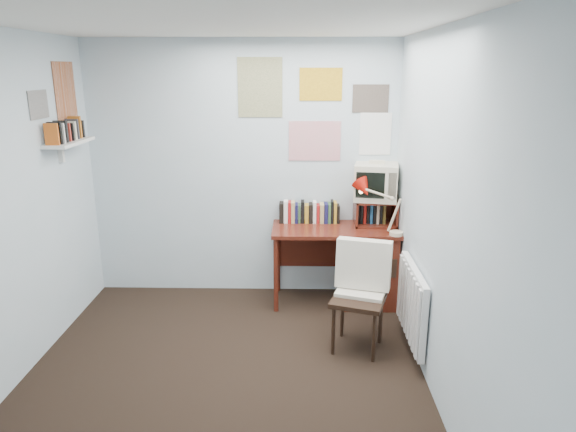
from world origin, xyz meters
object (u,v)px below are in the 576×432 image
Objects in this scene: tv_riser at (375,212)px; wall_shelf at (69,142)px; radiator at (412,303)px; desk_lamp at (398,211)px; crt_tv at (376,180)px; desk_chair at (358,300)px; desk at (362,263)px.

wall_shelf is (-2.69, -0.49, 0.74)m from tv_riser.
tv_riser is at bearing 10.32° from wall_shelf.
tv_riser is at bearing 99.28° from radiator.
radiator is at bearing -98.12° from desk_lamp.
crt_tv is (-0.15, 0.35, 0.22)m from desk_lamp.
desk_chair is at bearing -93.88° from crt_tv.
wall_shelf is (-2.43, 0.52, 1.19)m from desk_chair.
radiator is (0.43, -0.03, -0.01)m from desk_chair.
desk_lamp is 2.91m from wall_shelf.
tv_riser is (0.12, 0.11, 0.48)m from desk.
desk_lamp is (0.41, 0.68, 0.55)m from desk_chair.
wall_shelf is at bearing 169.11° from radiator.
crt_tv is (0.12, 0.13, 0.79)m from desk.
desk_chair is at bearing 176.41° from radiator.
wall_shelf reaches higher than tv_riser.
radiator is (0.29, -0.93, 0.01)m from desk.
desk is 1.39× the size of desk_chair.
radiator is at bearing -10.89° from wall_shelf.
crt_tv is 2.77m from wall_shelf.
radiator is at bearing -80.72° from tv_riser.
crt_tv is (0.25, 1.03, 0.77)m from desk_chair.
desk_lamp is 0.38m from tv_riser.
crt_tv reaches higher than desk_chair.
desk_chair is 0.43m from radiator.
desk_lamp is at bearing 91.61° from radiator.
tv_riser is at bearing 42.96° from desk.
desk is 1.50× the size of radiator.
desk_lamp reaches higher than desk_chair.
desk_lamp is 0.56× the size of radiator.
crt_tv is at bearing 48.33° from desk.
desk_chair reaches higher than radiator.
tv_riser is at bearing -72.98° from crt_tv.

